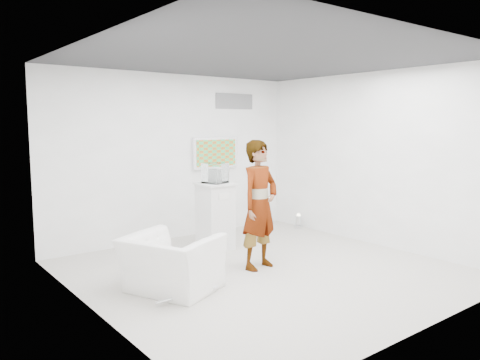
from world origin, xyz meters
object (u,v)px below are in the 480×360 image
at_px(person, 260,205).
at_px(armchair, 171,263).
at_px(floor_uplight, 298,221).
at_px(tv, 215,153).
at_px(pedestal, 215,216).

bearing_deg(person, armchair, 171.42).
height_order(person, floor_uplight, person).
height_order(tv, person, person).
distance_m(tv, pedestal, 1.64).
height_order(armchair, floor_uplight, armchair).
relative_size(tv, person, 0.53).
bearing_deg(pedestal, person, -93.61).
relative_size(tv, armchair, 0.91).
relative_size(armchair, floor_uplight, 3.82).
xyz_separation_m(person, armchair, (-1.50, -0.05, -0.58)).
bearing_deg(tv, armchair, -134.60).
height_order(person, pedestal, person).
xyz_separation_m(armchair, pedestal, (1.58, 1.29, 0.21)).
xyz_separation_m(pedestal, floor_uplight, (2.24, 0.27, -0.42)).
distance_m(pedestal, floor_uplight, 2.30).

